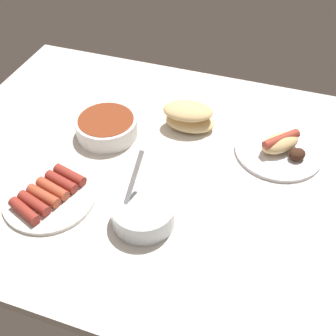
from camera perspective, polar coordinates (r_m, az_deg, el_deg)
ground_plane at (r=106.68cm, az=-0.99°, el=-0.07°), size 120.00×90.00×3.00cm
bowl_chili at (r=113.74cm, az=-8.41°, el=5.70°), size 16.62×16.62×5.26cm
bread_stack at (r=114.84cm, az=2.89°, el=7.08°), size 15.08×10.88×7.20cm
plate_sausages at (r=100.68cm, az=-16.01°, el=-3.60°), size 21.61×21.61×3.50cm
plate_hotdog_assembled at (r=111.54cm, az=15.10°, el=2.72°), size 22.73×22.73×5.61cm
bowl_coleslaw at (r=91.38cm, az=-3.41°, el=-6.02°), size 14.17×14.17×15.21cm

